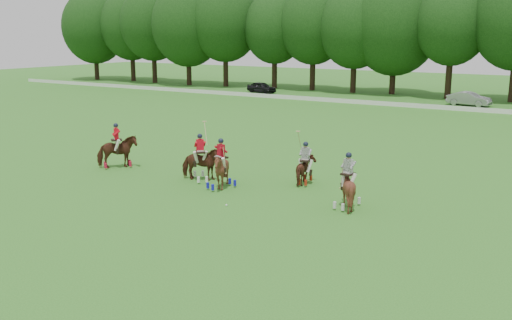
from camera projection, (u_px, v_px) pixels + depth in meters
The scene contains 11 objects.
ground at pixel (176, 206), 24.55m from camera, with size 180.00×180.00×0.00m, color #2C6D1F.
tree_line at pixel (455, 24), 62.56m from camera, with size 117.98×14.32×14.75m.
boundary_rail at pixel (423, 106), 56.10m from camera, with size 120.00×0.10×0.44m, color white.
car_left at pixel (262, 87), 70.61m from camera, with size 1.59×3.96×1.35m, color black.
car_mid at pixel (469, 99), 57.99m from camera, with size 1.50×4.29×1.41m, color #98989D.
polo_red_a at pixel (117, 151), 31.27m from camera, with size 2.11×2.27×2.49m.
polo_red_b at pixel (200, 164), 28.56m from camera, with size 2.22×2.22×2.94m.
polo_red_c at pixel (221, 170), 27.08m from camera, with size 1.88×1.98×2.44m.
polo_stripe_a at pixel (305, 169), 27.90m from camera, with size 1.09×1.78×2.67m.
polo_stripe_b at pixel (348, 188), 24.11m from camera, with size 1.65×1.78×2.41m.
polo_ball at pixel (226, 205), 24.51m from camera, with size 0.09×0.09×0.09m, color white.
Camera 1 is at (15.25, -18.24, 7.30)m, focal length 40.00 mm.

